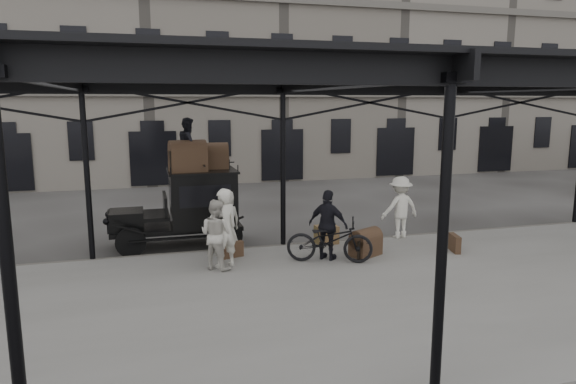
# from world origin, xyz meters

# --- Properties ---
(ground) EXTENTS (120.00, 120.00, 0.00)m
(ground) POSITION_xyz_m (0.00, 0.00, 0.00)
(ground) COLOR #383533
(ground) RESTS_ON ground
(platform) EXTENTS (28.00, 8.00, 0.15)m
(platform) POSITION_xyz_m (0.00, -2.00, 0.07)
(platform) COLOR slate
(platform) RESTS_ON ground
(canopy) EXTENTS (22.50, 9.00, 4.74)m
(canopy) POSITION_xyz_m (0.00, -1.72, 4.60)
(canopy) COLOR black
(canopy) RESTS_ON ground
(building_frontage) EXTENTS (64.00, 8.00, 14.00)m
(building_frontage) POSITION_xyz_m (0.00, 18.00, 7.00)
(building_frontage) COLOR slate
(building_frontage) RESTS_ON ground
(taxi) EXTENTS (3.65, 1.55, 2.18)m
(taxi) POSITION_xyz_m (-2.39, 3.11, 1.20)
(taxi) COLOR black
(taxi) RESTS_ON ground
(porter_left) EXTENTS (0.82, 0.67, 1.92)m
(porter_left) POSITION_xyz_m (-1.88, 0.48, 1.11)
(porter_left) COLOR silver
(porter_left) RESTS_ON platform
(porter_midleft) EXTENTS (1.03, 1.02, 1.67)m
(porter_midleft) POSITION_xyz_m (-2.07, 0.41, 0.99)
(porter_midleft) COLOR #BCB7AC
(porter_midleft) RESTS_ON platform
(porter_centre) EXTENTS (0.94, 0.79, 1.65)m
(porter_centre) POSITION_xyz_m (-1.61, 1.80, 0.97)
(porter_centre) COLOR beige
(porter_centre) RESTS_ON platform
(porter_official) EXTENTS (1.04, 1.04, 1.77)m
(porter_official) POSITION_xyz_m (0.72, 0.36, 1.04)
(porter_official) COLOR black
(porter_official) RESTS_ON platform
(porter_right) EXTENTS (1.22, 0.77, 1.80)m
(porter_right) POSITION_xyz_m (3.47, 1.80, 1.05)
(porter_right) COLOR silver
(porter_right) RESTS_ON platform
(bicycle) EXTENTS (2.24, 1.47, 1.11)m
(bicycle) POSITION_xyz_m (0.69, 0.15, 0.71)
(bicycle) COLOR black
(bicycle) RESTS_ON platform
(porter_roof) EXTENTS (0.62, 0.76, 1.47)m
(porter_roof) POSITION_xyz_m (-2.42, 3.01, 2.91)
(porter_roof) COLOR black
(porter_roof) RESTS_ON taxi
(steamer_trunk_roof_near) EXTENTS (1.05, 0.71, 0.72)m
(steamer_trunk_roof_near) POSITION_xyz_m (-2.47, 2.86, 2.54)
(steamer_trunk_roof_near) COLOR #432A1F
(steamer_trunk_roof_near) RESTS_ON taxi
(steamer_trunk_roof_far) EXTENTS (0.86, 0.55, 0.62)m
(steamer_trunk_roof_far) POSITION_xyz_m (-1.72, 3.31, 2.49)
(steamer_trunk_roof_far) COLOR #432A1F
(steamer_trunk_roof_far) RESTS_ON taxi
(steamer_trunk_platform) EXTENTS (0.95, 0.81, 0.59)m
(steamer_trunk_platform) POSITION_xyz_m (1.78, 0.41, 0.45)
(steamer_trunk_platform) COLOR #432A1F
(steamer_trunk_platform) RESTS_ON platform
(wicker_hamper) EXTENTS (0.62, 0.48, 0.50)m
(wicker_hamper) POSITION_xyz_m (1.21, 1.79, 0.40)
(wicker_hamper) COLOR #926543
(wicker_hamper) RESTS_ON platform
(suitcase_upright) EXTENTS (0.29, 0.62, 0.45)m
(suitcase_upright) POSITION_xyz_m (4.20, 0.11, 0.38)
(suitcase_upright) COLOR #432A1F
(suitcase_upright) RESTS_ON platform
(suitcase_flat) EXTENTS (0.62, 0.32, 0.40)m
(suitcase_flat) POSITION_xyz_m (-1.58, 1.17, 0.35)
(suitcase_flat) COLOR #432A1F
(suitcase_flat) RESTS_ON platform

